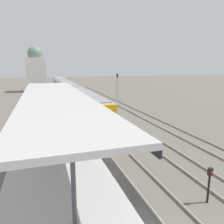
% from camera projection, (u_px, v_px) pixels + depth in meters
% --- Properties ---
extents(platform_canopy, '(4.00, 20.24, 3.36)m').
position_uv_depth(platform_canopy, '(55.00, 97.00, 14.28)').
color(platform_canopy, beige).
rests_on(platform_canopy, station_platform).
extents(person_on_platform, '(0.40, 0.40, 1.66)m').
position_uv_depth(person_on_platform, '(77.00, 129.00, 14.96)').
color(person_on_platform, '#2D2D33').
rests_on(person_on_platform, station_platform).
extents(train_near, '(2.53, 51.14, 3.02)m').
position_uv_depth(train_near, '(68.00, 89.00, 42.80)').
color(train_near, gold).
rests_on(train_near, ground_plane).
extents(signal_post_near, '(0.20, 0.21, 1.74)m').
position_uv_depth(signal_post_near, '(209.00, 181.00, 9.98)').
color(signal_post_near, black).
rests_on(signal_post_near, ground_plane).
extents(signal_mast_far, '(0.28, 0.29, 4.79)m').
position_uv_depth(signal_mast_far, '(117.00, 83.00, 40.66)').
color(signal_mast_far, gray).
rests_on(signal_mast_far, ground_plane).
extents(distant_domed_building, '(4.55, 4.55, 10.76)m').
position_uv_depth(distant_domed_building, '(36.00, 71.00, 52.68)').
color(distant_domed_building, silver).
rests_on(distant_domed_building, ground_plane).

